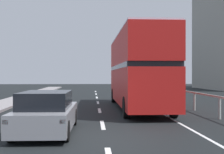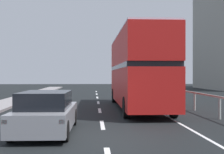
# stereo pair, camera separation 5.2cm
# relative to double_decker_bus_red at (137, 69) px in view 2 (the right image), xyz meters

# --- Properties ---
(ground_plane) EXTENTS (74.56, 120.00, 0.10)m
(ground_plane) POSITION_rel_double_decker_bus_red_xyz_m (-2.25, -8.39, -2.39)
(ground_plane) COLOR black
(lane_paint_markings) EXTENTS (3.33, 46.00, 0.01)m
(lane_paint_markings) POSITION_rel_double_decker_bus_red_xyz_m (-0.26, 0.08, -2.34)
(lane_paint_markings) COLOR silver
(lane_paint_markings) RESTS_ON ground
(bridge_side_railing) EXTENTS (0.10, 42.00, 1.04)m
(bridge_side_railing) POSITION_rel_double_decker_bus_red_xyz_m (3.07, 0.61, -1.50)
(bridge_side_railing) COLOR #B1BCB5
(bridge_side_railing) RESTS_ON ground
(double_decker_bus_red) EXTENTS (2.50, 11.29, 4.38)m
(double_decker_bus_red) POSITION_rel_double_decker_bus_red_xyz_m (0.00, 0.00, 0.00)
(double_decker_bus_red) COLOR #B41815
(double_decker_bus_red) RESTS_ON ground
(hatchback_car_near) EXTENTS (1.88, 4.57, 1.43)m
(hatchback_car_near) POSITION_rel_double_decker_bus_red_xyz_m (-4.23, -7.49, -1.66)
(hatchback_car_near) COLOR gray
(hatchback_car_near) RESTS_ON ground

